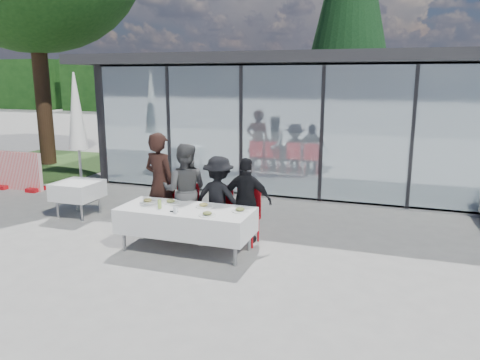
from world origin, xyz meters
name	(u,v)px	position (x,y,z in m)	size (l,w,h in m)	color
ground	(214,259)	(0.00, 0.00, 0.00)	(90.00, 90.00, 0.00)	gray
pavilion	(378,102)	(2.00, 8.16, 2.15)	(14.80, 8.80, 3.44)	gray
treeline	(335,86)	(-2.00, 28.00, 2.20)	(62.50, 2.00, 4.40)	#133511
dining_table	(186,220)	(-0.58, 0.18, 0.54)	(2.26, 0.96, 0.75)	silver
diner_a	(160,184)	(-1.44, 0.90, 0.95)	(0.70, 0.70, 1.91)	black
diner_chair_a	(162,205)	(-1.44, 0.93, 0.54)	(0.44, 0.44, 0.97)	#B20B12
diner_b	(185,190)	(-0.93, 0.90, 0.87)	(0.84, 0.84, 1.73)	#4D4D4D
diner_chair_b	(186,207)	(-0.93, 0.93, 0.54)	(0.44, 0.44, 0.97)	#B20B12
diner_c	(219,199)	(-0.26, 0.90, 0.77)	(0.99, 0.99, 1.53)	black
diner_chair_c	(220,210)	(-0.26, 0.93, 0.54)	(0.44, 0.44, 0.97)	#B20B12
diner_d	(247,201)	(0.26, 0.90, 0.77)	(0.90, 0.90, 1.53)	black
diner_chair_d	(247,213)	(0.26, 0.93, 0.54)	(0.44, 0.44, 0.97)	#B20B12
plate_a	(148,201)	(-1.37, 0.31, 0.77)	(0.28, 0.28, 0.07)	white
plate_b	(171,202)	(-0.96, 0.39, 0.77)	(0.28, 0.28, 0.07)	white
plate_c	(204,206)	(-0.32, 0.36, 0.77)	(0.28, 0.28, 0.07)	white
plate_d	(240,210)	(0.35, 0.30, 0.77)	(0.28, 0.28, 0.07)	white
plate_extra	(207,214)	(-0.07, -0.09, 0.77)	(0.28, 0.28, 0.07)	white
juice_bottle	(160,204)	(-0.98, 0.04, 0.83)	(0.06, 0.06, 0.15)	#9ABE4F
drinking_glasses	(175,210)	(-0.62, -0.11, 0.80)	(0.07, 0.07, 0.10)	silver
folded_eyeglasses	(174,212)	(-0.66, -0.08, 0.76)	(0.14, 0.03, 0.01)	black
spare_table_left	(78,190)	(-3.63, 1.30, 0.55)	(0.86, 0.86, 0.74)	silver
market_umbrella	(77,119)	(-4.30, 2.29, 1.95)	(0.50, 0.50, 3.00)	black
grass_patch	(49,164)	(-8.50, 6.00, 0.01)	(5.00, 5.00, 0.02)	#385926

